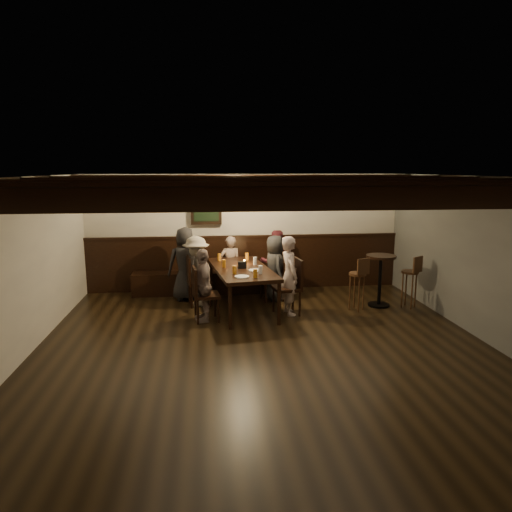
{
  "coord_description": "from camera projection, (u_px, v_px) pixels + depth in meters",
  "views": [
    {
      "loc": [
        -0.81,
        -5.9,
        2.51
      ],
      "look_at": [
        -0.01,
        1.3,
        1.12
      ],
      "focal_mm": 32.0,
      "sensor_mm": 36.0,
      "label": 1
    }
  ],
  "objects": [
    {
      "name": "person_right_near",
      "position": [
        275.0,
        268.0,
        8.74
      ],
      "size": [
        0.48,
        0.67,
        1.26
      ],
      "primitive_type": "imported",
      "rotation": [
        0.0,
        0.0,
        1.71
      ],
      "color": "#2A2B2D",
      "rests_on": "floor"
    },
    {
      "name": "chair_left_far",
      "position": [
        206.0,
        304.0,
        7.6
      ],
      "size": [
        0.47,
        0.47,
        0.92
      ],
      "rotation": [
        0.0,
        0.0,
        -1.43
      ],
      "color": "black",
      "rests_on": "floor"
    },
    {
      "name": "condiment_caddy",
      "position": [
        242.0,
        265.0,
        8.05
      ],
      "size": [
        0.15,
        0.1,
        0.12
      ],
      "primitive_type": "cube",
      "color": "black",
      "rests_on": "dining_table"
    },
    {
      "name": "chair_right_far",
      "position": [
        288.0,
        297.0,
        7.94
      ],
      "size": [
        0.51,
        0.51,
        0.98
      ],
      "rotation": [
        0.0,
        0.0,
        1.71
      ],
      "color": "black",
      "rests_on": "floor"
    },
    {
      "name": "pint_a",
      "position": [
        219.0,
        257.0,
        8.69
      ],
      "size": [
        0.07,
        0.07,
        0.14
      ],
      "primitive_type": "cylinder",
      "color": "#BF7219",
      "rests_on": "dining_table"
    },
    {
      "name": "candle",
      "position": [
        244.0,
        263.0,
        8.42
      ],
      "size": [
        0.05,
        0.05,
        0.05
      ],
      "primitive_type": "cylinder",
      "color": "beige",
      "rests_on": "dining_table"
    },
    {
      "name": "pint_g",
      "position": [
        255.0,
        274.0,
        7.35
      ],
      "size": [
        0.07,
        0.07,
        0.14
      ],
      "primitive_type": "cylinder",
      "color": "#BF7219",
      "rests_on": "dining_table"
    },
    {
      "name": "person_bench_centre",
      "position": [
        230.0,
        265.0,
        9.14
      ],
      "size": [
        0.47,
        0.34,
        1.19
      ],
      "primitive_type": "imported",
      "rotation": [
        0.0,
        0.0,
        3.28
      ],
      "color": "gray",
      "rests_on": "floor"
    },
    {
      "name": "chair_left_near",
      "position": [
        199.0,
        290.0,
        8.45
      ],
      "size": [
        0.48,
        0.48,
        0.93
      ],
      "rotation": [
        0.0,
        0.0,
        -1.43
      ],
      "color": "black",
      "rests_on": "floor"
    },
    {
      "name": "dining_table",
      "position": [
        242.0,
        271.0,
        8.12
      ],
      "size": [
        1.21,
        2.17,
        0.77
      ],
      "rotation": [
        0.0,
        0.0,
        0.14
      ],
      "color": "black",
      "rests_on": "floor"
    },
    {
      "name": "person_bench_left",
      "position": [
        186.0,
        264.0,
        8.76
      ],
      "size": [
        0.75,
        0.54,
        1.42
      ],
      "primitive_type": "imported",
      "rotation": [
        0.0,
        0.0,
        3.28
      ],
      "color": "black",
      "rests_on": "floor"
    },
    {
      "name": "high_top_table",
      "position": [
        380.0,
        273.0,
        8.35
      ],
      "size": [
        0.54,
        0.54,
        0.96
      ],
      "color": "black",
      "rests_on": "floor"
    },
    {
      "name": "pint_e",
      "position": [
        235.0,
        270.0,
        7.61
      ],
      "size": [
        0.07,
        0.07,
        0.14
      ],
      "primitive_type": "cylinder",
      "color": "#BF7219",
      "rests_on": "dining_table"
    },
    {
      "name": "pint_b",
      "position": [
        247.0,
        256.0,
        8.77
      ],
      "size": [
        0.07,
        0.07,
        0.14
      ],
      "primitive_type": "cylinder",
      "color": "#BF7219",
      "rests_on": "dining_table"
    },
    {
      "name": "bar_stool_right",
      "position": [
        409.0,
        288.0,
        8.3
      ],
      "size": [
        0.35,
        0.36,
        0.97
      ],
      "rotation": [
        0.0,
        0.0,
        0.57
      ],
      "color": "#352010",
      "rests_on": "floor"
    },
    {
      "name": "pint_f",
      "position": [
        260.0,
        270.0,
        7.62
      ],
      "size": [
        0.07,
        0.07,
        0.14
      ],
      "primitive_type": "cylinder",
      "color": "silver",
      "rests_on": "dining_table"
    },
    {
      "name": "pint_d",
      "position": [
        255.0,
        261.0,
        8.36
      ],
      "size": [
        0.07,
        0.07,
        0.14
      ],
      "primitive_type": "cylinder",
      "color": "silver",
      "rests_on": "dining_table"
    },
    {
      "name": "plate_near",
      "position": [
        242.0,
        277.0,
        7.4
      ],
      "size": [
        0.24,
        0.24,
        0.01
      ],
      "primitive_type": "cylinder",
      "color": "white",
      "rests_on": "dining_table"
    },
    {
      "name": "room",
      "position": [
        236.0,
        249.0,
        8.24
      ],
      "size": [
        7.0,
        7.0,
        7.0
      ],
      "color": "black",
      "rests_on": "ground"
    },
    {
      "name": "plate_far",
      "position": [
        255.0,
        270.0,
        7.86
      ],
      "size": [
        0.24,
        0.24,
        0.01
      ],
      "primitive_type": "cylinder",
      "color": "white",
      "rests_on": "dining_table"
    },
    {
      "name": "person_left_far",
      "position": [
        203.0,
        285.0,
        7.53
      ],
      "size": [
        0.4,
        0.75,
        1.22
      ],
      "primitive_type": "imported",
      "rotation": [
        0.0,
        0.0,
        -1.43
      ],
      "color": "gray",
      "rests_on": "floor"
    },
    {
      "name": "person_bench_right",
      "position": [
        275.0,
        262.0,
        9.21
      ],
      "size": [
        0.69,
        0.57,
        1.3
      ],
      "primitive_type": "imported",
      "rotation": [
        0.0,
        0.0,
        3.28
      ],
      "color": "maroon",
      "rests_on": "floor"
    },
    {
      "name": "bar_stool_left",
      "position": [
        357.0,
        291.0,
        8.15
      ],
      "size": [
        0.34,
        0.35,
        0.97
      ],
      "rotation": [
        0.0,
        0.0,
        0.4
      ],
      "color": "#352010",
      "rests_on": "floor"
    },
    {
      "name": "chair_right_near",
      "position": [
        273.0,
        285.0,
        8.8
      ],
      "size": [
        0.49,
        0.49,
        0.95
      ],
      "rotation": [
        0.0,
        0.0,
        1.71
      ],
      "color": "black",
      "rests_on": "floor"
    },
    {
      "name": "person_right_far",
      "position": [
        290.0,
        276.0,
        7.88
      ],
      "size": [
        0.4,
        0.54,
        1.38
      ],
      "primitive_type": "imported",
      "rotation": [
        0.0,
        0.0,
        1.71
      ],
      "color": "#BAA49E",
      "rests_on": "floor"
    },
    {
      "name": "person_left_near",
      "position": [
        196.0,
        271.0,
        8.38
      ],
      "size": [
        0.6,
        0.9,
        1.31
      ],
      "primitive_type": "imported",
      "rotation": [
        0.0,
        0.0,
        -1.43
      ],
      "color": "gray",
      "rests_on": "floor"
    },
    {
      "name": "pint_c",
      "position": [
        224.0,
        264.0,
        8.12
      ],
      "size": [
        0.07,
        0.07,
        0.14
      ],
      "primitive_type": "cylinder",
      "color": "#BF7219",
      "rests_on": "dining_table"
    }
  ]
}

